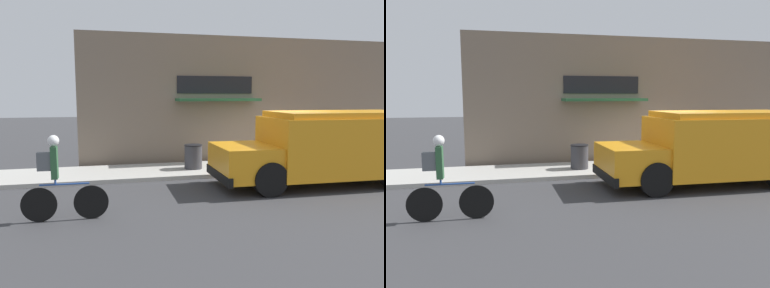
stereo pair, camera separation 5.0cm
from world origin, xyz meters
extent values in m
plane|color=#38383A|center=(0.00, 0.00, 0.00)|extent=(70.00, 70.00, 0.00)
cube|color=#ADAAA3|center=(0.00, 1.15, 0.06)|extent=(28.00, 2.30, 0.12)
cube|color=#756656|center=(0.00, 2.64, 2.33)|extent=(12.57, 0.18, 4.65)
cube|color=black|center=(-1.41, 2.53, 2.88)|extent=(2.84, 0.05, 0.62)
cube|color=#235633|center=(-1.41, 2.14, 2.35)|extent=(2.98, 0.81, 0.10)
cube|color=orange|center=(1.08, -1.46, 1.10)|extent=(4.37, 2.23, 1.59)
cube|color=orange|center=(-1.81, -1.40, 0.74)|extent=(1.52, 1.99, 0.88)
cube|color=orange|center=(1.08, -1.46, 1.98)|extent=(4.02, 2.05, 0.16)
cube|color=black|center=(-2.51, -1.38, 0.41)|extent=(0.17, 2.09, 0.24)
cube|color=red|center=(-0.07, -0.12, 1.18)|extent=(0.03, 0.44, 0.44)
cylinder|color=black|center=(-1.43, -0.50, 0.44)|extent=(0.88, 0.28, 0.87)
cylinder|color=black|center=(-1.47, -2.31, 0.44)|extent=(0.88, 0.28, 0.87)
cylinder|color=black|center=(2.16, -0.58, 0.44)|extent=(0.88, 0.28, 0.87)
cylinder|color=black|center=(-5.75, -2.98, 0.35)|extent=(0.69, 0.06, 0.69)
cylinder|color=black|center=(-6.76, -2.95, 0.35)|extent=(0.69, 0.06, 0.69)
cylinder|color=#234793|center=(-6.25, -2.97, 0.74)|extent=(0.96, 0.07, 0.04)
cylinder|color=#234793|center=(-6.43, -2.96, 0.80)|extent=(0.04, 0.04, 0.12)
cube|color=#2D5B38|center=(-6.43, -2.96, 1.18)|extent=(0.13, 0.20, 0.64)
sphere|color=white|center=(-6.43, -2.96, 1.62)|extent=(0.22, 0.22, 0.22)
cube|color=#565B60|center=(-6.62, -2.96, 1.21)|extent=(0.26, 0.15, 0.36)
cylinder|color=#38383D|center=(-2.61, 1.04, 0.50)|extent=(0.58, 0.58, 0.75)
cylinder|color=black|center=(-2.61, 1.04, 0.89)|extent=(0.59, 0.59, 0.04)
camera|label=1|loc=(-5.52, -10.66, 2.50)|focal=35.00mm
camera|label=2|loc=(-5.47, -10.67, 2.50)|focal=35.00mm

